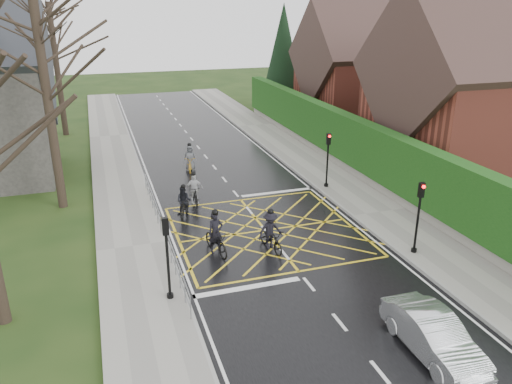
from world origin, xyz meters
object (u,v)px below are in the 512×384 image
cyclist_rear (216,239)px  car (433,335)px  cyclist_front (194,192)px  cyclist_back (184,204)px  cyclist_mid (271,235)px  cyclist_lead (190,161)px

cyclist_rear → car: 9.49m
cyclist_front → cyclist_back: bearing=-117.7°
cyclist_mid → car: cyclist_mid is taller
cyclist_rear → car: size_ratio=0.54×
cyclist_back → cyclist_lead: bearing=100.3°
cyclist_front → car: bearing=-71.0°
cyclist_rear → cyclist_lead: 11.31m
cyclist_back → cyclist_front: (0.78, 1.39, 0.03)m
cyclist_back → cyclist_lead: 7.15m
cyclist_back → cyclist_lead: size_ratio=0.87×
cyclist_rear → cyclist_lead: cyclist_rear is taller
cyclist_back → cyclist_mid: size_ratio=0.85×
car → cyclist_front: bearing=107.8°
cyclist_front → cyclist_lead: cyclist_lead is taller
cyclist_back → car: bearing=-44.2°
cyclist_rear → cyclist_lead: size_ratio=1.09×
cyclist_front → car: size_ratio=0.46×
car → cyclist_rear: bearing=119.3°
cyclist_back → cyclist_mid: bearing=-35.3°
cyclist_mid → cyclist_front: 6.44m
cyclist_back → cyclist_front: size_ratio=0.95×
cyclist_rear → cyclist_back: bearing=85.7°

